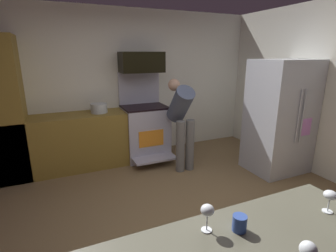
{
  "coord_description": "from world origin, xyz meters",
  "views": [
    {
      "loc": [
        -1.15,
        -2.25,
        1.84
      ],
      "look_at": [
        -0.03,
        0.3,
        1.05
      ],
      "focal_mm": 27.29,
      "sensor_mm": 36.0,
      "label": 1
    }
  ],
  "objects": [
    {
      "name": "lower_cabinet_run",
      "position": [
        -0.9,
        1.98,
        0.45
      ],
      "size": [
        2.4,
        0.6,
        0.9
      ],
      "primitive_type": "cube",
      "color": "olive",
      "rests_on": "ground"
    },
    {
      "name": "wall_back",
      "position": [
        0.0,
        2.34,
        1.3
      ],
      "size": [
        5.2,
        0.12,
        2.6
      ],
      "primitive_type": "cube",
      "color": "silver",
      "rests_on": "ground"
    },
    {
      "name": "microwave",
      "position": [
        0.25,
        2.06,
        1.7
      ],
      "size": [
        0.74,
        0.38,
        0.35
      ],
      "primitive_type": "cube",
      "color": "black",
      "rests_on": "oven_range"
    },
    {
      "name": "ground_plane",
      "position": [
        0.0,
        0.0,
        -0.01
      ],
      "size": [
        5.2,
        4.8,
        0.02
      ],
      "primitive_type": "cube",
      "color": "olive"
    },
    {
      "name": "wine_glass_extra",
      "position": [
        -0.47,
        -1.24,
        1.02
      ],
      "size": [
        0.07,
        0.07,
        0.16
      ],
      "color": "silver",
      "rests_on": "counter_island"
    },
    {
      "name": "wine_glass_mid",
      "position": [
        0.3,
        -1.39,
        1.01
      ],
      "size": [
        0.08,
        0.08,
        0.14
      ],
      "color": "silver",
      "rests_on": "counter_island"
    },
    {
      "name": "stock_pot",
      "position": [
        -0.53,
        1.98,
        0.98
      ],
      "size": [
        0.27,
        0.27,
        0.15
      ],
      "primitive_type": "cylinder",
      "color": "silver",
      "rests_on": "lower_cabinet_run"
    },
    {
      "name": "cabinet_column",
      "position": [
        -1.9,
        1.98,
        1.05
      ],
      "size": [
        0.6,
        0.6,
        2.1
      ],
      "primitive_type": "cube",
      "color": "olive",
      "rests_on": "ground"
    },
    {
      "name": "refrigerator",
      "position": [
        2.03,
        0.61,
        0.88
      ],
      "size": [
        0.89,
        0.73,
        1.76
      ],
      "color": "#B0B5C1",
      "rests_on": "ground"
    },
    {
      "name": "oven_range",
      "position": [
        0.25,
        1.97,
        0.51
      ],
      "size": [
        0.76,
        0.95,
        1.53
      ],
      "color": "#B4B3C8",
      "rests_on": "ground"
    },
    {
      "name": "person_cook",
      "position": [
        0.65,
        1.31,
        0.86
      ],
      "size": [
        0.31,
        0.65,
        1.44
      ],
      "color": "slate",
      "rests_on": "ground"
    },
    {
      "name": "wine_glass_near",
      "position": [
        -0.23,
        -1.66,
        1.02
      ],
      "size": [
        0.07,
        0.07,
        0.17
      ],
      "color": "silver",
      "rests_on": "counter_island"
    },
    {
      "name": "mug_tea",
      "position": [
        -0.31,
        -1.31,
        0.95
      ],
      "size": [
        0.08,
        0.08,
        0.09
      ],
      "primitive_type": "cylinder",
      "color": "#2D4792",
      "rests_on": "counter_island"
    }
  ]
}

